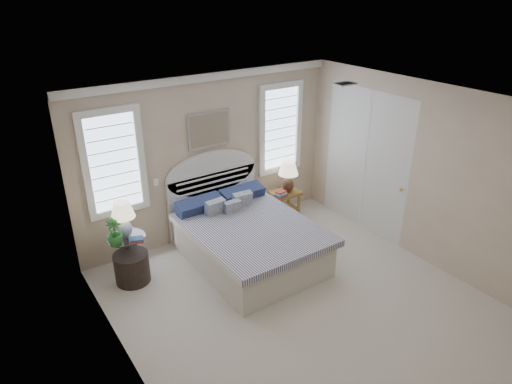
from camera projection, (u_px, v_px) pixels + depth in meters
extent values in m
cube|color=#BFB6A3|center=(305.00, 307.00, 6.07)|extent=(4.50, 5.00, 0.01)
cube|color=white|center=(316.00, 107.00, 4.93)|extent=(4.50, 5.00, 0.01)
cube|color=tan|center=(210.00, 157.00, 7.37)|extent=(4.50, 0.02, 2.70)
cube|color=tan|center=(130.00, 280.00, 4.35)|extent=(0.02, 5.00, 2.70)
cube|color=tan|center=(428.00, 176.00, 6.64)|extent=(0.02, 5.00, 2.70)
cube|color=white|center=(207.00, 77.00, 6.80)|extent=(4.50, 0.08, 0.12)
cube|color=#B2B2B2|center=(345.00, 84.00, 6.15)|extent=(0.30, 0.20, 0.02)
cube|color=white|center=(156.00, 182.00, 6.96)|extent=(0.08, 0.01, 0.12)
cube|color=#AABFD7|center=(113.00, 163.00, 6.46)|extent=(0.90, 0.06, 1.60)
cube|color=#AABFD7|center=(280.00, 128.00, 7.96)|extent=(0.90, 0.06, 1.60)
cube|color=silver|center=(209.00, 130.00, 7.14)|extent=(0.74, 0.04, 0.58)
cube|color=silver|center=(365.00, 162.00, 7.60)|extent=(0.02, 1.80, 2.40)
cube|color=beige|center=(250.00, 246.00, 6.95)|extent=(1.60, 2.10, 0.55)
cube|color=navy|center=(252.00, 229.00, 6.78)|extent=(1.72, 2.15, 0.10)
cube|color=silver|center=(213.00, 203.00, 7.66)|extent=(1.62, 0.08, 1.10)
cube|color=navy|center=(199.00, 205.00, 7.17)|extent=(0.75, 0.31, 0.23)
cube|color=navy|center=(242.00, 193.00, 7.58)|extent=(0.75, 0.31, 0.23)
cube|color=#354978|center=(215.00, 210.00, 7.09)|extent=(0.33, 0.20, 0.34)
cube|color=#354978|center=(242.00, 202.00, 7.34)|extent=(0.33, 0.20, 0.34)
cube|color=#354978|center=(232.00, 209.00, 7.15)|extent=(0.28, 0.14, 0.29)
cylinder|color=black|center=(130.00, 272.00, 6.76)|extent=(0.32, 0.32, 0.03)
cylinder|color=black|center=(128.00, 256.00, 6.63)|extent=(0.08, 0.08, 0.60)
cylinder|color=silver|center=(125.00, 237.00, 6.50)|extent=(0.56, 0.56, 0.02)
cube|color=olive|center=(285.00, 193.00, 8.13)|extent=(0.50, 0.40, 0.06)
cube|color=olive|center=(285.00, 209.00, 8.26)|extent=(0.44, 0.34, 0.03)
cube|color=olive|center=(281.00, 212.00, 8.03)|extent=(0.04, 0.04, 0.47)
cube|color=olive|center=(271.00, 206.00, 8.25)|extent=(0.04, 0.04, 0.47)
cube|color=olive|center=(298.00, 207.00, 8.23)|extent=(0.04, 0.04, 0.47)
cube|color=olive|center=(288.00, 201.00, 8.46)|extent=(0.04, 0.04, 0.47)
cylinder|color=black|center=(132.00, 268.00, 6.50)|extent=(0.65, 0.65, 0.45)
cylinder|color=silver|center=(126.00, 236.00, 6.49)|extent=(0.15, 0.15, 0.03)
ellipsoid|color=silver|center=(125.00, 229.00, 6.44)|extent=(0.27, 0.27, 0.26)
cylinder|color=gold|center=(124.00, 219.00, 6.37)|extent=(0.04, 0.04, 0.09)
cylinder|color=black|center=(288.00, 191.00, 8.11)|extent=(0.15, 0.15, 0.03)
ellipsoid|color=black|center=(288.00, 185.00, 8.07)|extent=(0.28, 0.28, 0.27)
cylinder|color=gold|center=(288.00, 176.00, 8.00)|extent=(0.04, 0.04, 0.10)
imported|color=#2E7331|center=(114.00, 232.00, 6.21)|extent=(0.28, 0.28, 0.39)
cube|color=#A53529|center=(137.00, 241.00, 6.37)|extent=(0.24, 0.20, 0.03)
cube|color=#2A4D7E|center=(136.00, 239.00, 6.36)|extent=(0.22, 0.19, 0.03)
cube|color=#A53529|center=(281.00, 196.00, 7.91)|extent=(0.23, 0.19, 0.03)
cube|color=#2A4D7E|center=(281.00, 195.00, 7.90)|extent=(0.22, 0.17, 0.03)
cube|color=beige|center=(281.00, 193.00, 7.88)|extent=(0.20, 0.16, 0.03)
cube|color=#A53529|center=(281.00, 192.00, 7.87)|extent=(0.19, 0.15, 0.03)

